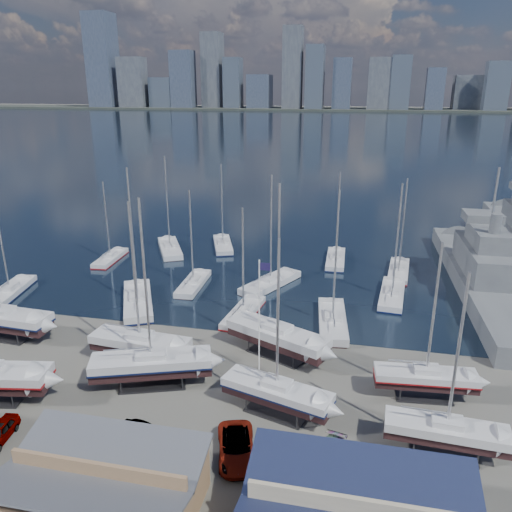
# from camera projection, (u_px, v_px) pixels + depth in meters

# --- Properties ---
(ground) EXTENTS (1400.00, 1400.00, 0.00)m
(ground) POSITION_uv_depth(u_px,v_px,m) (187.00, 379.00, 46.83)
(ground) COLOR #605E59
(ground) RESTS_ON ground
(water) EXTENTS (1400.00, 600.00, 0.40)m
(water) POSITION_uv_depth(u_px,v_px,m) (344.00, 128.00, 333.80)
(water) COLOR #182339
(water) RESTS_ON ground
(far_shore) EXTENTS (1400.00, 80.00, 2.20)m
(far_shore) POSITION_uv_depth(u_px,v_px,m) (354.00, 109.00, 574.03)
(far_shore) COLOR #2D332D
(far_shore) RESTS_ON ground
(skyline) EXTENTS (639.14, 43.80, 107.69)m
(skyline) POSITION_uv_depth(u_px,v_px,m) (349.00, 74.00, 557.58)
(skyline) COLOR #475166
(skyline) RESTS_ON far_shore
(shed_grey) EXTENTS (12.60, 8.40, 4.17)m
(shed_grey) POSITION_uv_depth(u_px,v_px,m) (99.00, 488.00, 31.33)
(shed_grey) COLOR #8C6B4C
(shed_grey) RESTS_ON ground
(sailboat_cradle_0) EXTENTS (11.43, 3.78, 18.05)m
(sailboat_cradle_0) POSITION_uv_depth(u_px,v_px,m) (2.00, 319.00, 54.12)
(sailboat_cradle_0) COLOR #2D2D33
(sailboat_cradle_0) RESTS_ON ground
(sailboat_cradle_2) EXTENTS (10.23, 3.65, 16.34)m
(sailboat_cradle_2) POSITION_uv_depth(u_px,v_px,m) (140.00, 343.00, 49.09)
(sailboat_cradle_2) COLOR #2D2D33
(sailboat_cradle_2) RESTS_ON ground
(sailboat_cradle_3) EXTENTS (11.31, 6.54, 17.53)m
(sailboat_cradle_3) POSITION_uv_depth(u_px,v_px,m) (152.00, 364.00, 45.30)
(sailboat_cradle_3) COLOR #2D2D33
(sailboat_cradle_3) RESTS_ON ground
(sailboat_cradle_4) EXTENTS (11.21, 7.39, 17.72)m
(sailboat_cradle_4) POSITION_uv_depth(u_px,v_px,m) (277.00, 336.00, 50.36)
(sailboat_cradle_4) COLOR #2D2D33
(sailboat_cradle_4) RESTS_ON ground
(sailboat_cradle_5) EXTENTS (9.83, 5.26, 15.36)m
(sailboat_cradle_5) POSITION_uv_depth(u_px,v_px,m) (277.00, 392.00, 41.30)
(sailboat_cradle_5) COLOR #2D2D33
(sailboat_cradle_5) RESTS_ON ground
(sailboat_cradle_6) EXTENTS (8.99, 3.20, 14.37)m
(sailboat_cradle_6) POSITION_uv_depth(u_px,v_px,m) (426.00, 378.00, 43.47)
(sailboat_cradle_6) COLOR #2D2D33
(sailboat_cradle_6) RESTS_ON ground
(sailboat_cradle_7) EXTENTS (8.95, 3.00, 14.52)m
(sailboat_cradle_7) POSITION_uv_depth(u_px,v_px,m) (446.00, 431.00, 36.69)
(sailboat_cradle_7) COLOR #2D2D33
(sailboat_cradle_7) RESTS_ON ground
(sailboat_moored_0) EXTENTS (4.63, 10.41, 15.05)m
(sailboat_moored_0) POSITION_uv_depth(u_px,v_px,m) (10.00, 293.00, 65.68)
(sailboat_moored_0) COLOR black
(sailboat_moored_0) RESTS_ON water
(sailboat_moored_1) EXTENTS (2.95, 8.91, 13.14)m
(sailboat_moored_1) POSITION_uv_depth(u_px,v_px,m) (110.00, 259.00, 78.58)
(sailboat_moored_1) COLOR black
(sailboat_moored_1) RESTS_ON water
(sailboat_moored_2) EXTENTS (7.73, 11.07, 16.45)m
(sailboat_moored_2) POSITION_uv_depth(u_px,v_px,m) (170.00, 250.00, 83.04)
(sailboat_moored_2) COLOR black
(sailboat_moored_2) RESTS_ON water
(sailboat_moored_3) EXTENTS (8.32, 12.35, 18.06)m
(sailboat_moored_3) POSITION_uv_depth(u_px,v_px,m) (138.00, 303.00, 62.64)
(sailboat_moored_3) COLOR black
(sailboat_moored_3) RESTS_ON water
(sailboat_moored_4) EXTENTS (2.95, 9.40, 14.07)m
(sailboat_moored_4) POSITION_uv_depth(u_px,v_px,m) (193.00, 284.00, 68.38)
(sailboat_moored_4) COLOR black
(sailboat_moored_4) RESTS_ON water
(sailboat_moored_5) EXTENTS (5.97, 10.32, 14.89)m
(sailboat_moored_5) POSITION_uv_depth(u_px,v_px,m) (223.00, 246.00, 84.95)
(sailboat_moored_5) COLOR black
(sailboat_moored_5) RESTS_ON water
(sailboat_moored_6) EXTENTS (3.70, 9.52, 13.87)m
(sailboat_moored_6) POSITION_uv_depth(u_px,v_px,m) (243.00, 314.00, 59.62)
(sailboat_moored_6) COLOR black
(sailboat_moored_6) RESTS_ON water
(sailboat_moored_7) EXTENTS (7.36, 10.89, 16.09)m
(sailboat_moored_7) POSITION_uv_depth(u_px,v_px,m) (271.00, 284.00, 68.54)
(sailboat_moored_7) COLOR black
(sailboat_moored_7) RESTS_ON water
(sailboat_moored_8) EXTENTS (3.02, 9.98, 14.82)m
(sailboat_moored_8) POSITION_uv_depth(u_px,v_px,m) (336.00, 260.00, 77.90)
(sailboat_moored_8) COLOR black
(sailboat_moored_8) RESTS_ON water
(sailboat_moored_9) EXTENTS (4.23, 11.20, 16.51)m
(sailboat_moored_9) POSITION_uv_depth(u_px,v_px,m) (332.00, 322.00, 57.38)
(sailboat_moored_9) COLOR black
(sailboat_moored_9) RESTS_ON water
(sailboat_moored_10) EXTENTS (3.96, 10.74, 15.71)m
(sailboat_moored_10) POSITION_uv_depth(u_px,v_px,m) (392.00, 296.00, 64.69)
(sailboat_moored_10) COLOR black
(sailboat_moored_10) RESTS_ON water
(sailboat_moored_11) EXTENTS (3.70, 10.06, 14.71)m
(sailboat_moored_11) POSITION_uv_depth(u_px,v_px,m) (399.00, 272.00, 73.08)
(sailboat_moored_11) COLOR black
(sailboat_moored_11) RESTS_ON water
(naval_ship_east) EXTENTS (7.89, 43.69, 17.92)m
(naval_ship_east) POSITION_uv_depth(u_px,v_px,m) (482.00, 276.00, 67.64)
(naval_ship_east) COLOR slate
(naval_ship_east) RESTS_ON water
(car_b) EXTENTS (5.11, 2.94, 1.59)m
(car_b) POSITION_uv_depth(u_px,v_px,m) (143.00, 437.00, 37.85)
(car_b) COLOR gray
(car_b) RESTS_ON ground
(car_c) EXTENTS (4.22, 6.29, 1.60)m
(car_c) POSITION_uv_depth(u_px,v_px,m) (236.00, 447.00, 36.80)
(car_c) COLOR gray
(car_c) RESTS_ON ground
(car_d) EXTENTS (2.98, 5.06, 1.38)m
(car_d) POSITION_uv_depth(u_px,v_px,m) (327.00, 459.00, 35.84)
(car_d) COLOR gray
(car_d) RESTS_ON ground
(flagpole) EXTENTS (1.04, 0.12, 11.74)m
(flagpole) POSITION_uv_depth(u_px,v_px,m) (260.00, 312.00, 44.99)
(flagpole) COLOR white
(flagpole) RESTS_ON ground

